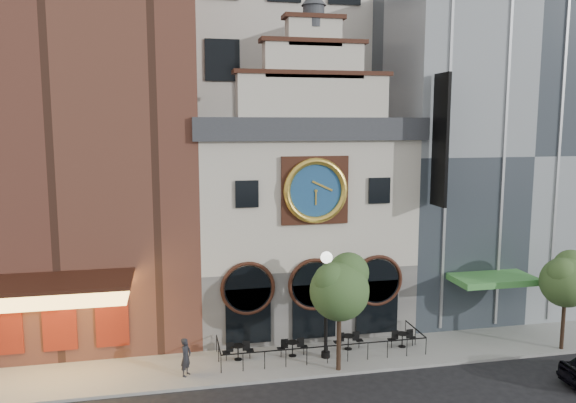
% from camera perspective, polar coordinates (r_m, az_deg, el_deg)
% --- Properties ---
extents(ground, '(120.00, 120.00, 0.00)m').
position_cam_1_polar(ground, '(28.25, 4.72, -17.32)').
color(ground, black).
rests_on(ground, ground).
extents(sidewalk, '(44.00, 5.00, 0.15)m').
position_cam_1_polar(sidewalk, '(30.41, 3.33, -15.24)').
color(sidewalk, gray).
rests_on(sidewalk, ground).
extents(clock_building, '(12.60, 8.78, 18.65)m').
position_cam_1_polar(clock_building, '(33.55, 1.03, -1.24)').
color(clock_building, '#605E5B').
rests_on(clock_building, ground).
extents(theater_building, '(14.00, 15.60, 25.00)m').
position_cam_1_polar(theater_building, '(34.86, -21.35, 8.33)').
color(theater_building, brown).
rests_on(theater_building, ground).
extents(retail_building, '(14.00, 14.40, 20.00)m').
position_cam_1_polar(retail_building, '(40.08, 18.80, 4.81)').
color(retail_building, gray).
rests_on(retail_building, ground).
extents(office_tower, '(20.00, 16.00, 40.00)m').
position_cam_1_polar(office_tower, '(45.76, -2.51, 17.96)').
color(office_tower, beige).
rests_on(office_tower, ground).
extents(cafe_railing, '(10.60, 2.60, 0.90)m').
position_cam_1_polar(cafe_railing, '(30.21, 3.34, -14.33)').
color(cafe_railing, black).
rests_on(cafe_railing, sidewalk).
extents(bistro_0, '(1.58, 0.68, 0.90)m').
position_cam_1_polar(bistro_0, '(29.50, -5.10, -14.89)').
color(bistro_0, black).
rests_on(bistro_0, sidewalk).
extents(bistro_1, '(1.58, 0.68, 0.90)m').
position_cam_1_polar(bistro_1, '(29.81, 0.46, -14.60)').
color(bistro_1, black).
rests_on(bistro_1, sidewalk).
extents(bistro_2, '(1.58, 0.68, 0.90)m').
position_cam_1_polar(bistro_2, '(30.79, 6.15, -13.89)').
color(bistro_2, black).
rests_on(bistro_2, sidewalk).
extents(bistro_3, '(1.58, 0.68, 0.90)m').
position_cam_1_polar(bistro_3, '(31.52, 11.53, -13.49)').
color(bistro_3, black).
rests_on(bistro_3, sidewalk).
extents(pedestrian, '(0.72, 0.80, 1.84)m').
position_cam_1_polar(pedestrian, '(28.00, -10.33, -15.27)').
color(pedestrian, black).
rests_on(pedestrian, sidewalk).
extents(lamppost, '(1.73, 0.89, 5.55)m').
position_cam_1_polar(lamppost, '(28.71, 3.90, -9.21)').
color(lamppost, black).
rests_on(lamppost, sidewalk).
extents(tree_left, '(2.97, 2.86, 5.73)m').
position_cam_1_polar(tree_left, '(27.20, 5.33, -8.53)').
color(tree_left, '#382619').
rests_on(tree_left, sidewalk).
extents(tree_right, '(2.74, 2.64, 5.28)m').
position_cam_1_polar(tree_right, '(33.04, 26.44, -6.96)').
color(tree_right, '#382619').
rests_on(tree_right, sidewalk).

